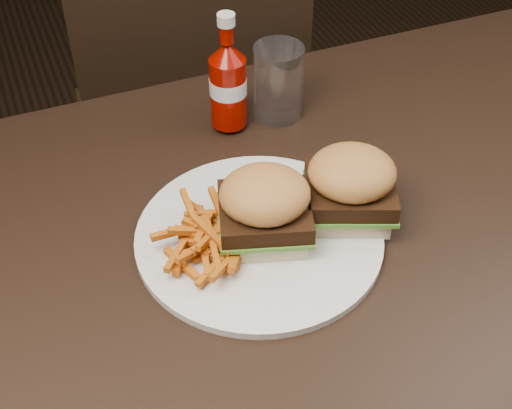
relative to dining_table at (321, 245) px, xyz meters
name	(u,v)px	position (x,y,z in m)	size (l,w,h in m)	color
dining_table	(321,245)	(0.00, 0.00, 0.00)	(1.20, 0.80, 0.04)	black
chair_far	(185,133)	(0.02, 0.68, -0.30)	(0.43, 0.43, 0.04)	black
plate	(259,237)	(-0.08, 0.02, 0.03)	(0.30, 0.30, 0.01)	white
sandwich_half_a	(264,229)	(-0.07, 0.02, 0.04)	(0.10, 0.09, 0.02)	#FBEDC3
sandwich_half_b	(348,207)	(0.04, 0.01, 0.04)	(0.10, 0.09, 0.02)	beige
fries_pile	(212,236)	(-0.14, 0.02, 0.05)	(0.11, 0.11, 0.04)	orange
ketchup_bottle	(228,92)	(-0.03, 0.25, 0.08)	(0.05, 0.05, 0.10)	#890800
tumbler	(278,83)	(0.05, 0.26, 0.08)	(0.07, 0.07, 0.11)	white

